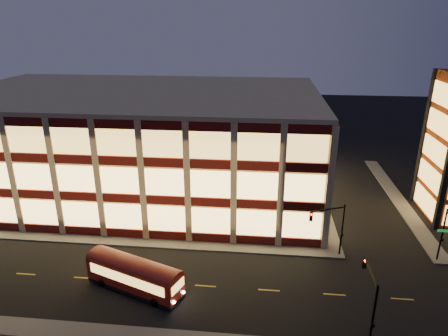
# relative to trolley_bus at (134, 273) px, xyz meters

# --- Properties ---
(ground) EXTENTS (200.00, 200.00, 0.00)m
(ground) POSITION_rel_trolley_bus_xyz_m (-3.61, 7.19, -1.78)
(ground) COLOR black
(ground) RESTS_ON ground
(sidewalk_office_south) EXTENTS (54.00, 2.00, 0.15)m
(sidewalk_office_south) POSITION_rel_trolley_bus_xyz_m (-6.61, 8.19, -1.71)
(sidewalk_office_south) COLOR #514F4C
(sidewalk_office_south) RESTS_ON ground
(sidewalk_office_east) EXTENTS (2.00, 30.00, 0.15)m
(sidewalk_office_east) POSITION_rel_trolley_bus_xyz_m (19.39, 24.19, -1.71)
(sidewalk_office_east) COLOR #514F4C
(sidewalk_office_east) RESTS_ON ground
(sidewalk_tower_west) EXTENTS (2.00, 30.00, 0.15)m
(sidewalk_tower_west) POSITION_rel_trolley_bus_xyz_m (30.39, 24.19, -1.71)
(sidewalk_tower_west) COLOR #514F4C
(sidewalk_tower_west) RESTS_ON ground
(sidewalk_near) EXTENTS (100.00, 2.00, 0.15)m
(sidewalk_near) POSITION_rel_trolley_bus_xyz_m (-3.61, -5.81, -1.71)
(sidewalk_near) COLOR #514F4C
(sidewalk_near) RESTS_ON ground
(office_building) EXTENTS (50.45, 30.45, 14.50)m
(office_building) POSITION_rel_trolley_bus_xyz_m (-6.52, 24.10, 5.46)
(office_building) COLOR tan
(office_building) RESTS_ON ground
(traffic_signal_far) EXTENTS (3.79, 1.87, 6.00)m
(traffic_signal_far) POSITION_rel_trolley_bus_xyz_m (18.60, 7.43, 2.33)
(traffic_signal_far) COLOR black
(traffic_signal_far) RESTS_ON ground
(traffic_signal_near) EXTENTS (0.32, 4.45, 6.00)m
(traffic_signal_near) POSITION_rel_trolley_bus_xyz_m (19.89, -3.84, 2.34)
(traffic_signal_near) COLOR black
(traffic_signal_near) RESTS_ON ground
(trolley_bus) EXTENTS (9.72, 5.64, 3.22)m
(trolley_bus) POSITION_rel_trolley_bus_xyz_m (0.00, 0.00, 0.00)
(trolley_bus) COLOR maroon
(trolley_bus) RESTS_ON ground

